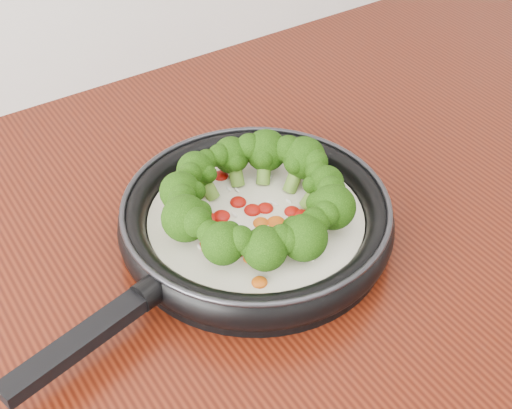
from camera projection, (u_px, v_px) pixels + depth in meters
skillet at (255, 216)px, 0.82m from camera, size 0.51×0.38×0.09m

